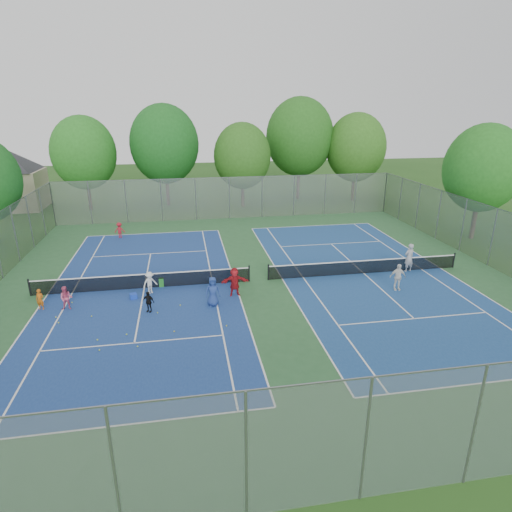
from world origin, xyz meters
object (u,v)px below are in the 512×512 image
at_px(net_left, 144,281).
at_px(instructor, 409,258).
at_px(net_right, 364,267).
at_px(ball_crate, 133,296).
at_px(ball_hopper, 161,282).

relative_size(net_left, instructor, 6.68).
relative_size(net_left, net_right, 1.00).
bearing_deg(net_left, instructor, -0.36).
bearing_deg(instructor, net_left, -14.28).
xyz_separation_m(ball_crate, instructor, (17.51, 1.28, 0.81)).
xyz_separation_m(net_right, instructor, (3.01, -0.11, 0.51)).
height_order(net_left, ball_crate, net_left).
distance_m(net_left, net_right, 14.00).
height_order(net_right, instructor, instructor).
distance_m(net_left, ball_crate, 1.50).
distance_m(ball_hopper, instructor, 16.01).
distance_m(net_right, instructor, 3.06).
bearing_deg(ball_crate, instructor, 4.19).
distance_m(ball_crate, instructor, 17.57).
height_order(net_left, ball_hopper, net_left).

